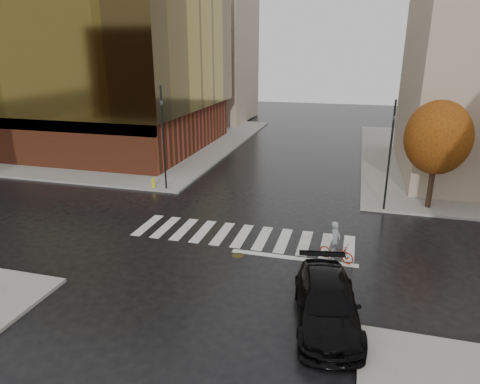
% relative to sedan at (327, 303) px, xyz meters
% --- Properties ---
extents(ground, '(120.00, 120.00, 0.00)m').
position_rel_sedan_xyz_m(ground, '(-4.86, 5.93, -0.79)').
color(ground, black).
rests_on(ground, ground).
extents(sidewalk_nw, '(30.00, 30.00, 0.15)m').
position_rel_sedan_xyz_m(sidewalk_nw, '(-25.86, 26.93, -0.71)').
color(sidewalk_nw, gray).
rests_on(sidewalk_nw, ground).
extents(crosswalk, '(12.00, 3.00, 0.01)m').
position_rel_sedan_xyz_m(crosswalk, '(-4.86, 6.43, -0.78)').
color(crosswalk, silver).
rests_on(crosswalk, ground).
extents(office_glass, '(27.00, 19.00, 16.00)m').
position_rel_sedan_xyz_m(office_glass, '(-26.86, 23.92, 7.49)').
color(office_glass, brown).
rests_on(office_glass, sidewalk_nw).
extents(building_nw_far, '(14.00, 12.00, 20.00)m').
position_rel_sedan_xyz_m(building_nw_far, '(-20.86, 42.93, 9.36)').
color(building_nw_far, tan).
rests_on(building_nw_far, sidewalk_nw).
extents(tree_ne_a, '(3.80, 3.80, 6.50)m').
position_rel_sedan_xyz_m(tree_ne_a, '(5.14, 13.33, 3.67)').
color(tree_ne_a, black).
rests_on(tree_ne_a, sidewalk_ne).
extents(sedan, '(3.07, 5.71, 1.57)m').
position_rel_sedan_xyz_m(sedan, '(0.00, 0.00, 0.00)').
color(sedan, black).
rests_on(sedan, ground).
extents(cyclist, '(1.81, 1.17, 1.94)m').
position_rel_sedan_xyz_m(cyclist, '(0.05, 4.93, -0.13)').
color(cyclist, maroon).
rests_on(cyclist, ground).
extents(traffic_light_nw, '(0.21, 0.19, 7.00)m').
position_rel_sedan_xyz_m(traffic_light_nw, '(-11.97, 12.44, 3.32)').
color(traffic_light_nw, black).
rests_on(traffic_light_nw, sidewalk_nw).
extents(traffic_light_ne, '(0.18, 0.20, 6.55)m').
position_rel_sedan_xyz_m(traffic_light_ne, '(2.50, 12.23, 3.02)').
color(traffic_light_ne, black).
rests_on(traffic_light_ne, sidewalk_ne).
extents(fire_hydrant, '(0.24, 0.24, 0.66)m').
position_rel_sedan_xyz_m(fire_hydrant, '(-12.93, 12.43, -0.27)').
color(fire_hydrant, yellow).
rests_on(fire_hydrant, sidewalk_nw).
extents(manhole, '(0.77, 0.77, 0.01)m').
position_rel_sedan_xyz_m(manhole, '(-4.48, 4.19, -0.78)').
color(manhole, '#453C18').
rests_on(manhole, ground).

